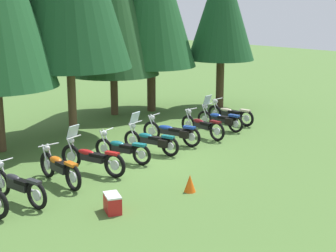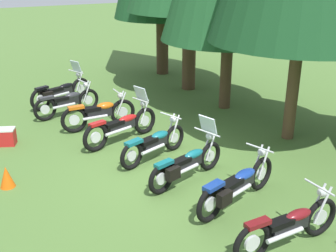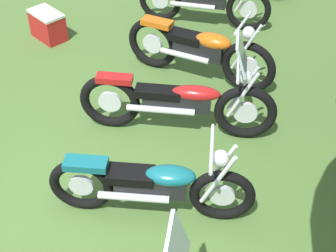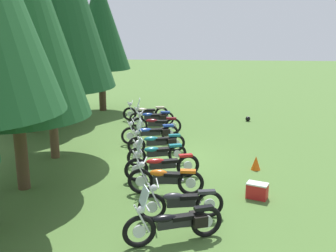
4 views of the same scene
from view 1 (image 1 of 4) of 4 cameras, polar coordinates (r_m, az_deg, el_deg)
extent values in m
plane|color=#4C7033|center=(16.84, -3.26, -3.53)|extent=(80.00, 80.00, 0.00)
torus|color=black|center=(14.09, -18.30, -6.11)|extent=(0.24, 0.73, 0.73)
cylinder|color=silver|center=(14.09, -18.30, -6.11)|extent=(0.10, 0.29, 0.28)
torus|color=black|center=(12.96, -14.57, -7.58)|extent=(0.24, 0.73, 0.73)
cylinder|color=silver|center=(12.96, -14.57, -7.58)|extent=(0.10, 0.29, 0.28)
cube|color=black|center=(13.48, -16.54, -6.39)|extent=(0.31, 0.75, 0.24)
ellipsoid|color=#2D2D33|center=(13.59, -17.09, -5.60)|extent=(0.31, 0.55, 0.19)
cube|color=black|center=(13.29, -16.06, -6.10)|extent=(0.29, 0.51, 0.10)
cube|color=#2D2D33|center=(12.91, -14.88, -6.08)|extent=(0.24, 0.46, 0.08)
cylinder|color=silver|center=(13.98, -18.04, -4.96)|extent=(0.11, 0.34, 0.65)
cylinder|color=silver|center=(13.79, -18.16, -3.76)|extent=(0.62, 0.16, 0.04)
sphere|color=silver|center=(13.89, -18.34, -4.16)|extent=(0.20, 0.20, 0.17)
cylinder|color=silver|center=(13.45, -15.74, -6.79)|extent=(0.22, 0.73, 0.08)
torus|color=black|center=(15.19, -13.43, -4.28)|extent=(0.12, 0.77, 0.77)
cylinder|color=silver|center=(15.19, -13.43, -4.28)|extent=(0.05, 0.29, 0.29)
torus|color=black|center=(13.98, -10.64, -5.71)|extent=(0.12, 0.77, 0.77)
cylinder|color=silver|center=(13.98, -10.64, -5.71)|extent=(0.05, 0.29, 0.29)
cube|color=black|center=(14.54, -12.12, -4.54)|extent=(0.22, 0.72, 0.26)
ellipsoid|color=#D16014|center=(14.66, -12.53, -3.75)|extent=(0.27, 0.51, 0.20)
cube|color=black|center=(14.34, -11.75, -4.24)|extent=(0.25, 0.48, 0.10)
cube|color=#D16014|center=(13.93, -10.87, -4.24)|extent=(0.20, 0.44, 0.08)
cylinder|color=silver|center=(15.02, -13.65, -3.31)|extent=(0.05, 0.34, 0.65)
cylinder|color=silver|center=(15.09, -13.12, -3.20)|extent=(0.05, 0.34, 0.65)
cylinder|color=silver|center=(14.89, -13.32, -2.08)|extent=(0.64, 0.04, 0.04)
sphere|color=silver|center=(15.00, -13.45, -2.45)|extent=(0.17, 0.17, 0.17)
cylinder|color=silver|center=(14.50, -11.34, -4.95)|extent=(0.09, 0.72, 0.08)
torus|color=black|center=(15.87, -10.85, -3.40)|extent=(0.34, 0.76, 0.76)
cylinder|color=silver|center=(15.87, -10.85, -3.40)|extent=(0.13, 0.29, 0.29)
torus|color=black|center=(14.84, -6.03, -4.42)|extent=(0.34, 0.76, 0.76)
cylinder|color=silver|center=(14.84, -6.03, -4.42)|extent=(0.13, 0.29, 0.29)
cube|color=black|center=(15.31, -8.53, -3.54)|extent=(0.41, 0.84, 0.22)
ellipsoid|color=#B21919|center=(15.41, -9.21, -2.92)|extent=(0.38, 0.63, 0.17)
cube|color=black|center=(15.14, -7.88, -3.30)|extent=(0.36, 0.59, 0.10)
cube|color=#B21919|center=(14.78, -6.31, -3.07)|extent=(0.28, 0.47, 0.08)
cylinder|color=silver|center=(15.70, -10.90, -2.45)|extent=(0.14, 0.33, 0.65)
cylinder|color=silver|center=(15.79, -10.58, -2.34)|extent=(0.14, 0.33, 0.65)
cylinder|color=silver|center=(15.60, -10.57, -1.25)|extent=(0.60, 0.22, 0.04)
sphere|color=silver|center=(15.69, -10.80, -1.63)|extent=(0.21, 0.21, 0.17)
cylinder|color=silver|center=(15.30, -7.73, -3.83)|extent=(0.32, 0.81, 0.08)
cube|color=silver|center=(15.57, -10.66, -0.60)|extent=(0.47, 0.28, 0.39)
torus|color=black|center=(16.73, -7.23, -2.52)|extent=(0.32, 0.67, 0.68)
cylinder|color=silver|center=(16.73, -7.23, -2.52)|extent=(0.13, 0.26, 0.26)
torus|color=black|center=(15.93, -2.99, -3.25)|extent=(0.32, 0.67, 0.68)
cylinder|color=silver|center=(15.93, -2.99, -3.25)|extent=(0.13, 0.26, 0.26)
cube|color=black|center=(16.29, -5.17, -2.55)|extent=(0.44, 0.75, 0.22)
ellipsoid|color=#14606B|center=(16.36, -5.76, -1.99)|extent=(0.42, 0.57, 0.17)
cube|color=black|center=(16.15, -4.59, -2.28)|extent=(0.39, 0.54, 0.10)
cube|color=#14606B|center=(15.88, -3.24, -2.12)|extent=(0.33, 0.48, 0.08)
cylinder|color=silver|center=(16.55, -7.25, -1.62)|extent=(0.15, 0.33, 0.65)
cylinder|color=silver|center=(16.67, -6.93, -1.50)|extent=(0.15, 0.33, 0.65)
cylinder|color=silver|center=(16.48, -6.90, -0.47)|extent=(0.66, 0.26, 0.04)
sphere|color=silver|center=(16.56, -7.14, -0.83)|extent=(0.22, 0.22, 0.17)
cylinder|color=silver|center=(16.33, -4.43, -2.78)|extent=(0.31, 0.71, 0.08)
torus|color=black|center=(17.64, -4.04, -1.58)|extent=(0.29, 0.68, 0.68)
cylinder|color=silver|center=(17.64, -4.04, -1.58)|extent=(0.12, 0.26, 0.26)
torus|color=black|center=(16.81, 0.24, -2.32)|extent=(0.29, 0.68, 0.68)
cylinder|color=silver|center=(16.81, 0.24, -2.32)|extent=(0.12, 0.26, 0.26)
cube|color=black|center=(17.19, -1.95, -1.63)|extent=(0.39, 0.78, 0.22)
ellipsoid|color=#14606B|center=(17.27, -2.54, -1.09)|extent=(0.37, 0.59, 0.17)
cube|color=black|center=(17.04, -1.36, -1.38)|extent=(0.34, 0.55, 0.10)
cube|color=#14606B|center=(16.76, 0.01, -1.23)|extent=(0.28, 0.47, 0.08)
cylinder|color=silver|center=(17.48, -4.02, -0.72)|extent=(0.14, 0.33, 0.65)
cylinder|color=silver|center=(17.58, -3.77, -0.63)|extent=(0.14, 0.33, 0.65)
cylinder|color=silver|center=(17.41, -3.70, 0.37)|extent=(0.72, 0.24, 0.04)
sphere|color=silver|center=(17.49, -3.93, 0.02)|extent=(0.21, 0.21, 0.17)
cylinder|color=silver|center=(17.21, -1.28, -1.88)|extent=(0.29, 0.76, 0.08)
cube|color=silver|center=(17.38, -3.76, 0.96)|extent=(0.47, 0.27, 0.39)
cube|color=black|center=(16.77, -0.60, -2.00)|extent=(0.22, 0.35, 0.26)
cube|color=black|center=(17.00, -0.09, -1.79)|extent=(0.22, 0.35, 0.26)
torus|color=black|center=(18.73, -1.85, -0.57)|extent=(0.32, 0.73, 0.73)
cylinder|color=silver|center=(18.73, -1.85, -0.57)|extent=(0.13, 0.29, 0.28)
torus|color=black|center=(17.91, 2.64, -1.25)|extent=(0.32, 0.73, 0.73)
cylinder|color=silver|center=(17.91, 2.64, -1.25)|extent=(0.13, 0.29, 0.28)
cube|color=black|center=(18.28, 0.35, -0.63)|extent=(0.45, 0.85, 0.20)
ellipsoid|color=navy|center=(18.37, -0.27, -0.17)|extent=(0.43, 0.64, 0.16)
cube|color=black|center=(18.15, 0.97, -0.44)|extent=(0.40, 0.60, 0.10)
cube|color=navy|center=(17.86, 2.43, -0.15)|extent=(0.32, 0.48, 0.08)
cylinder|color=silver|center=(18.57, -1.83, 0.24)|extent=(0.14, 0.33, 0.65)
cylinder|color=silver|center=(18.70, -1.57, 0.34)|extent=(0.14, 0.33, 0.65)
cylinder|color=silver|center=(18.52, -1.50, 1.28)|extent=(0.63, 0.23, 0.04)
sphere|color=silver|center=(18.59, -1.73, 0.94)|extent=(0.21, 0.21, 0.17)
cylinder|color=silver|center=(18.32, 1.05, -0.83)|extent=(0.32, 0.81, 0.08)
cube|color=black|center=(17.83, 1.83, -0.97)|extent=(0.23, 0.35, 0.26)
cube|color=black|center=(18.12, 2.34, -0.75)|extent=(0.23, 0.35, 0.26)
torus|color=black|center=(19.77, 2.31, 0.18)|extent=(0.11, 0.74, 0.73)
cylinder|color=silver|center=(19.77, 2.31, 0.18)|extent=(0.05, 0.29, 0.28)
torus|color=black|center=(18.76, 5.55, -0.61)|extent=(0.11, 0.74, 0.73)
cylinder|color=silver|center=(18.76, 5.55, -0.61)|extent=(0.05, 0.29, 0.28)
cube|color=black|center=(19.23, 3.89, 0.07)|extent=(0.19, 0.75, 0.21)
ellipsoid|color=maroon|center=(19.34, 3.45, 0.55)|extent=(0.23, 0.53, 0.17)
cube|color=black|center=(19.07, 4.34, 0.26)|extent=(0.21, 0.50, 0.10)
cube|color=maroon|center=(18.73, 5.39, 0.46)|extent=(0.17, 0.44, 0.08)
cylinder|color=silver|center=(19.62, 2.31, 0.96)|extent=(0.05, 0.34, 0.65)
cylinder|color=silver|center=(19.71, 2.58, 1.02)|extent=(0.05, 0.34, 0.65)
cylinder|color=silver|center=(19.53, 2.62, 1.92)|extent=(0.64, 0.05, 0.04)
sphere|color=silver|center=(19.62, 2.43, 1.62)|extent=(0.17, 0.17, 0.17)
cylinder|color=silver|center=(19.22, 4.47, -0.18)|extent=(0.09, 0.75, 0.08)
torus|color=black|center=(20.87, 4.15, 0.80)|extent=(0.21, 0.69, 0.68)
cylinder|color=silver|center=(20.87, 4.15, 0.80)|extent=(0.10, 0.27, 0.27)
torus|color=black|center=(20.10, 7.62, 0.22)|extent=(0.21, 0.69, 0.68)
cylinder|color=silver|center=(20.10, 7.62, 0.22)|extent=(0.10, 0.27, 0.27)
cube|color=black|center=(20.45, 5.86, 0.77)|extent=(0.34, 0.75, 0.21)
ellipsoid|color=navy|center=(20.53, 5.39, 1.20)|extent=(0.35, 0.56, 0.16)
cube|color=black|center=(20.33, 6.35, 0.97)|extent=(0.33, 0.52, 0.10)
cube|color=navy|center=(20.07, 7.45, 1.16)|extent=(0.27, 0.47, 0.08)
cylinder|color=silver|center=(20.70, 4.18, 1.54)|extent=(0.10, 0.34, 0.65)
cylinder|color=silver|center=(20.83, 4.42, 1.61)|extent=(0.10, 0.34, 0.65)
cylinder|color=silver|center=(20.66, 4.50, 2.46)|extent=(0.62, 0.15, 0.04)
sphere|color=silver|center=(20.73, 4.29, 2.17)|extent=(0.20, 0.20, 0.17)
cylinder|color=silver|center=(20.50, 6.44, 0.57)|extent=(0.21, 0.73, 0.08)
cube|color=silver|center=(20.64, 4.46, 2.96)|extent=(0.46, 0.23, 0.39)
cube|color=black|center=(20.04, 6.89, 0.49)|extent=(0.19, 0.34, 0.26)
cube|color=black|center=(20.32, 7.39, 0.66)|extent=(0.19, 0.34, 0.26)
torus|color=black|center=(22.02, 5.29, 1.47)|extent=(0.21, 0.70, 0.70)
cylinder|color=silver|center=(22.02, 5.29, 1.47)|extent=(0.08, 0.27, 0.26)
torus|color=black|center=(21.15, 8.83, 0.86)|extent=(0.21, 0.70, 0.70)
cylinder|color=silver|center=(21.15, 8.83, 0.86)|extent=(0.08, 0.27, 0.26)
cube|color=black|center=(21.55, 7.03, 1.41)|extent=(0.31, 0.82, 0.21)
ellipsoid|color=beige|center=(21.65, 6.56, 1.82)|extent=(0.33, 0.60, 0.16)
cube|color=black|center=(21.41, 7.53, 1.58)|extent=(0.31, 0.56, 0.10)
cube|color=beige|center=(21.12, 8.68, 1.74)|extent=(0.25, 0.46, 0.08)
cylinder|color=silver|center=(21.86, 5.32, 2.18)|extent=(0.09, 0.34, 0.65)
cylinder|color=silver|center=(21.99, 5.55, 2.24)|extent=(0.09, 0.34, 0.65)
cylinder|color=silver|center=(21.82, 5.63, 3.05)|extent=(0.67, 0.13, 0.04)
sphere|color=silver|center=(21.89, 5.43, 2.77)|extent=(0.19, 0.19, 0.17)
cylinder|color=silver|center=(21.58, 7.61, 1.21)|extent=(0.19, 0.80, 0.08)
cylinder|color=brown|center=(19.48, -10.76, 2.61)|extent=(0.32, 0.32, 2.64)
cylinder|color=#4C3823|center=(23.25, -6.08, 3.55)|extent=(0.34, 0.34, 1.85)
cone|color=#234C26|center=(22.90, -6.33, 13.30)|extent=(4.13, 4.13, 6.03)
cylinder|color=#42301E|center=(23.89, -1.89, 4.23)|extent=(0.40, 0.40, 2.13)
cylinder|color=#42301E|center=(24.89, 5.87, 4.78)|extent=(0.38, 0.38, 2.34)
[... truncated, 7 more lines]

